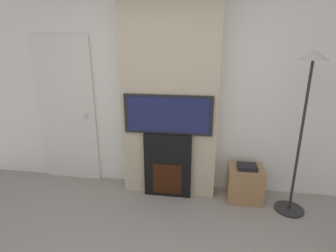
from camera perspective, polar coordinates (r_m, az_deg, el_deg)
The scene contains 7 objects.
wall_back at distance 3.49m, azimuth 0.81°, elevation 7.64°, with size 6.00×0.06×2.70m.
chimney_breast at distance 3.32m, azimuth 0.39°, elevation 7.14°, with size 1.21×0.29×2.70m.
fireplace at distance 3.47m, azimuth -0.00°, elevation -8.46°, with size 0.61×0.15×0.86m.
television at distance 3.23m, azimuth -0.01°, elevation 2.51°, with size 1.10×0.07×0.50m.
floor_lamp at distance 3.18m, azimuth 27.90°, elevation 4.79°, with size 0.34×0.34×1.89m.
media_stand at distance 3.59m, azimuth 16.41°, elevation -11.75°, with size 0.43×0.36×0.50m.
entry_door at distance 3.99m, azimuth -21.13°, elevation 3.07°, with size 0.84×0.09×2.07m.
Camera 1 is at (0.48, -1.37, 1.94)m, focal length 28.00 mm.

